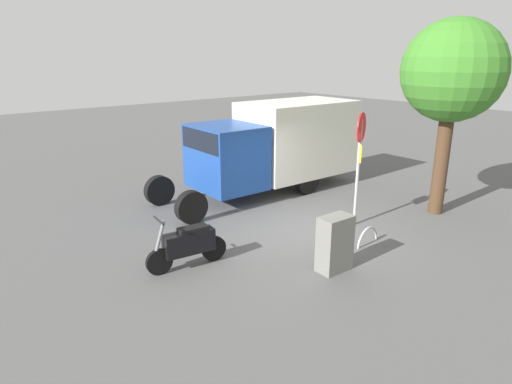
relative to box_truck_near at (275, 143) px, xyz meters
The scene contains 7 objects.
ground_plane 3.84m from the box_truck_near, 59.76° to the left, with size 60.00×60.00×0.00m, color #525252.
box_truck_near is the anchor object (origin of this frame).
motorcycle 6.04m from the box_truck_near, 29.97° to the left, with size 1.81×0.60×1.20m.
stop_sign 3.75m from the box_truck_near, 82.53° to the left, with size 0.71×0.33×2.98m.
street_tree 5.53m from the box_truck_near, 114.33° to the left, with size 2.68×2.68×5.28m.
utility_cabinet 5.90m from the box_truck_near, 60.19° to the left, with size 0.72×0.43×1.20m, color slate.
bike_rack_hoop 5.09m from the box_truck_near, 75.33° to the left, with size 0.85×0.85×0.05m, color #B7B7BC.
Camera 1 is at (7.77, 7.45, 4.38)m, focal length 31.01 mm.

